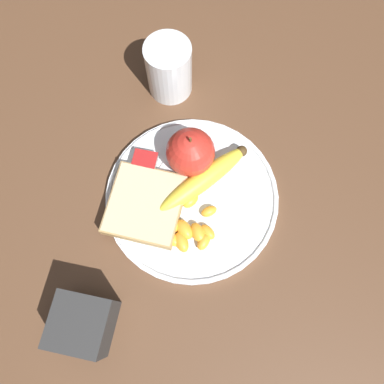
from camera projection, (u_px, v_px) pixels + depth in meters
name	position (u px, v px, depth m)	size (l,w,h in m)	color
ground_plane	(192.00, 198.00, 0.61)	(3.00, 3.00, 0.00)	brown
plate	(192.00, 197.00, 0.60)	(0.28, 0.28, 0.01)	silver
juice_glass	(169.00, 70.00, 0.63)	(0.08, 0.08, 0.10)	silver
apple	(190.00, 152.00, 0.58)	(0.08, 0.08, 0.09)	red
banana	(203.00, 179.00, 0.59)	(0.15, 0.14, 0.03)	yellow
bread_slice	(146.00, 205.00, 0.58)	(0.12, 0.12, 0.02)	#AB8751
fork	(196.00, 188.00, 0.60)	(0.07, 0.17, 0.00)	silver
jam_packet	(144.00, 166.00, 0.60)	(0.05, 0.04, 0.02)	silver
orange_segment_0	(182.00, 242.00, 0.57)	(0.04, 0.03, 0.02)	#F9A32D
orange_segment_1	(209.00, 211.00, 0.58)	(0.03, 0.03, 0.01)	#F9A32D
orange_segment_2	(170.00, 228.00, 0.57)	(0.04, 0.04, 0.02)	#F9A32D
orange_segment_3	(187.00, 230.00, 0.57)	(0.04, 0.04, 0.02)	#F9A32D
orange_segment_4	(190.00, 201.00, 0.59)	(0.03, 0.03, 0.02)	#F9A32D
orange_segment_5	(198.00, 233.00, 0.57)	(0.04, 0.04, 0.02)	#F9A32D
orange_segment_6	(204.00, 242.00, 0.57)	(0.03, 0.02, 0.02)	#F9A32D
orange_segment_7	(172.00, 239.00, 0.57)	(0.03, 0.03, 0.02)	#F9A32D
orange_segment_8	(208.00, 232.00, 0.57)	(0.03, 0.03, 0.02)	#F9A32D
condiment_caddy	(83.00, 324.00, 0.52)	(0.08, 0.08, 0.07)	#2D2D2D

